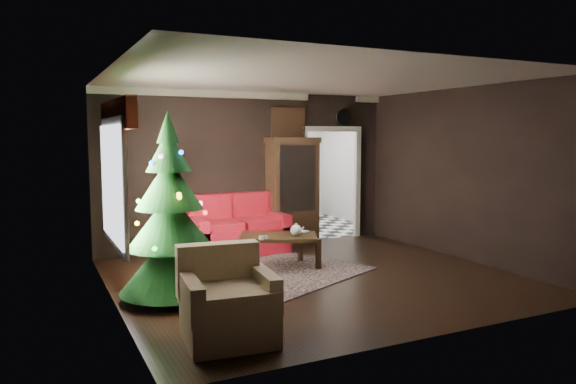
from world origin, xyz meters
name	(u,v)px	position (x,y,z in m)	size (l,w,h in m)	color
floor	(315,278)	(0.00, 0.00, 0.00)	(5.50, 5.50, 0.00)	black
ceiling	(316,79)	(0.00, 0.00, 2.80)	(5.50, 5.50, 0.00)	white
wall_back	(250,170)	(0.00, 2.50, 1.40)	(5.50, 5.50, 0.00)	black
wall_front	(438,199)	(0.00, -2.50, 1.40)	(5.50, 5.50, 0.00)	black
wall_left	(111,189)	(-2.75, 0.00, 1.40)	(5.50, 5.50, 0.00)	black
wall_right	(465,174)	(2.75, 0.00, 1.40)	(5.50, 5.50, 0.00)	black
doorway	(331,185)	(1.70, 2.50, 1.05)	(1.10, 0.10, 2.10)	silver
left_window	(112,183)	(-2.71, 0.20, 1.45)	(0.05, 1.60, 1.40)	white
valance	(117,115)	(-2.63, 0.20, 2.27)	(0.12, 2.10, 0.35)	#9F3B21
kitchen_floor	(296,227)	(1.70, 4.00, 0.00)	(3.00, 3.00, 0.00)	white
kitchen_window	(270,149)	(1.70, 5.45, 1.70)	(0.70, 0.06, 0.70)	white
rug	(279,274)	(-0.39, 0.39, 0.01)	(2.50, 1.82, 0.01)	#624F5D
loveseat	(238,224)	(-0.40, 2.05, 0.50)	(1.70, 0.90, 1.00)	maroon
curio_cabinet	(292,194)	(0.75, 2.27, 0.95)	(0.90, 0.45, 1.90)	black
floor_lamp	(169,212)	(-1.66, 1.78, 0.83)	(0.27, 0.27, 1.61)	#282625
christmas_tree	(170,216)	(-2.09, -0.12, 1.05)	(1.25, 1.25, 2.39)	black
armchair	(228,295)	(-1.90, -1.69, 0.46)	(0.90, 0.90, 0.92)	tan
coffee_table	(278,252)	(-0.26, 0.70, 0.27)	(1.14, 0.69, 0.51)	black
teapot	(296,230)	(-0.05, 0.52, 0.62)	(0.19, 0.19, 0.18)	white
cup_a	(265,237)	(-0.56, 0.50, 0.55)	(0.06, 0.06, 0.05)	silver
cup_b	(261,238)	(-0.64, 0.47, 0.56)	(0.07, 0.07, 0.06)	silver
book	(297,225)	(0.09, 0.77, 0.64)	(0.17, 0.02, 0.23)	tan
wall_clock	(344,117)	(1.95, 2.45, 2.38)	(0.32, 0.32, 0.06)	white
painting	(288,123)	(0.75, 2.46, 2.25)	(0.62, 0.05, 0.52)	tan
kitchen_counter	(274,201)	(1.70, 5.20, 0.45)	(1.80, 0.60, 0.90)	beige
kitchen_table	(290,213)	(1.40, 3.70, 0.38)	(0.70, 0.70, 0.75)	brown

